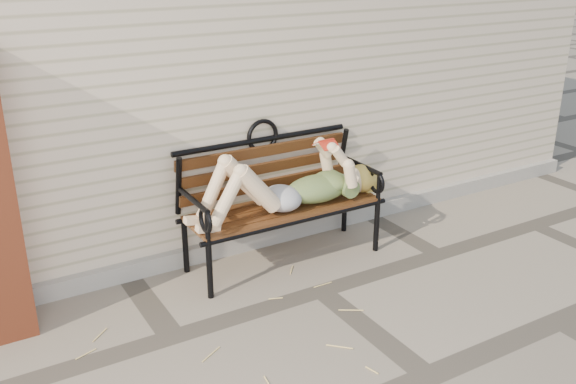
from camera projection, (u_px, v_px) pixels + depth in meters
ground at (321, 291)px, 5.10m from camera, size 80.00×80.00×0.00m
house_wall at (172, 50)px, 6.96m from camera, size 8.00×4.00×3.00m
foundation_strip at (263, 237)px, 5.85m from camera, size 8.00×0.10×0.15m
garden_bench at (277, 185)px, 5.44m from camera, size 1.83×0.73×1.19m
reading_woman at (287, 186)px, 5.32m from camera, size 1.73×0.39×0.54m
straw_scatter at (220, 373)px, 4.13m from camera, size 2.65×1.74×0.01m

